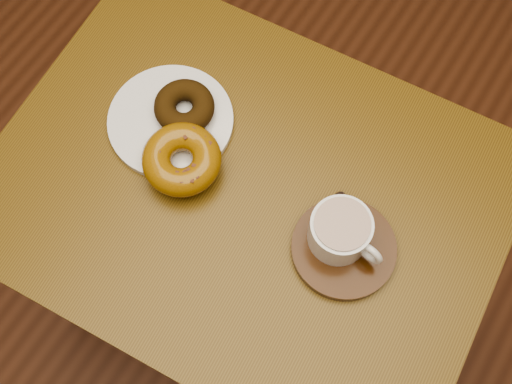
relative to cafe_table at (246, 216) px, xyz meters
The scene contains 8 objects.
ground 0.72m from the cafe_table, 122.97° to the right, with size 6.00×6.00×0.00m, color #59301C.
cafe_table is the anchor object (origin of this frame).
donut_plate 0.21m from the cafe_table, 168.17° to the left, with size 0.21×0.21×0.01m, color silver.
donut_cinnamon 0.22m from the cafe_table, 159.17° to the left, with size 0.10×0.10×0.04m, color #33200A.
donut_caramel 0.19m from the cafe_table, 168.38° to the right, with size 0.13×0.13×0.05m.
saucer 0.22m from the cafe_table, ahead, with size 0.16×0.16×0.02m, color #331907.
coffee_cup 0.23m from the cafe_table, ahead, with size 0.12×0.09×0.06m.
teaspoon 0.20m from the cafe_table, 20.61° to the left, with size 0.04×0.08×0.01m.
Camera 1 is at (0.41, -0.01, 1.69)m, focal length 45.00 mm.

